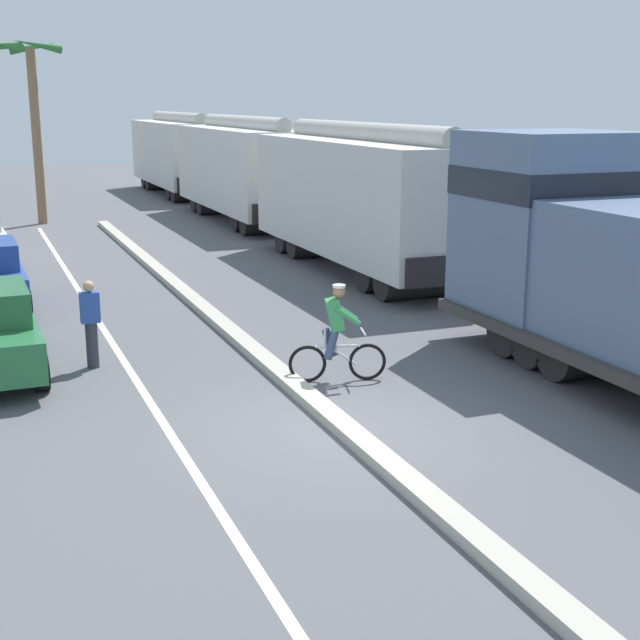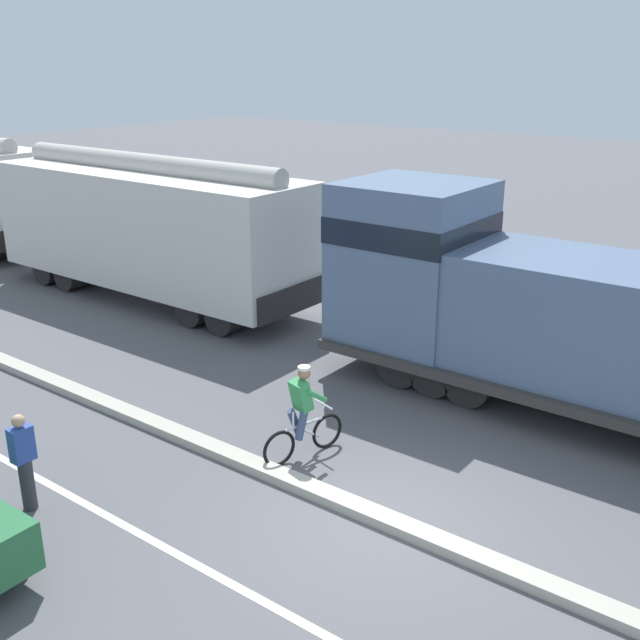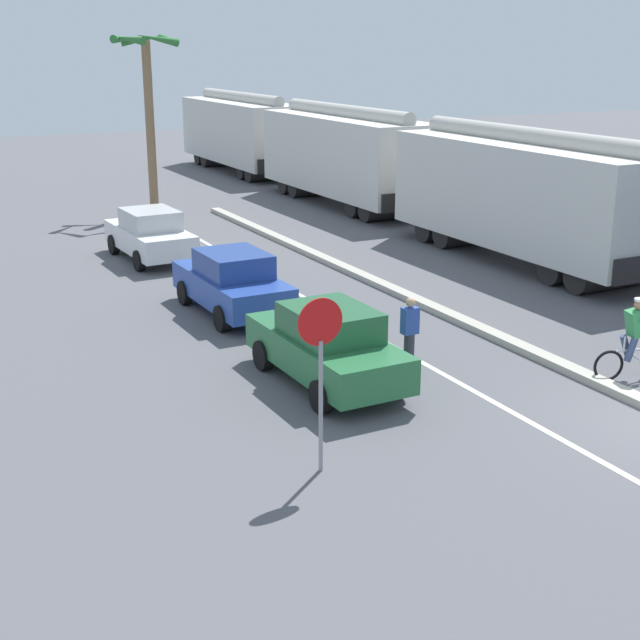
% 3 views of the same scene
% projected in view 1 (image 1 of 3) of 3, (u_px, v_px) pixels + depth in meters
% --- Properties ---
extents(ground_plane, '(120.00, 120.00, 0.00)m').
position_uv_depth(ground_plane, '(339.00, 428.00, 13.28)').
color(ground_plane, '#56565B').
extents(median_curb, '(0.36, 36.00, 0.16)m').
position_uv_depth(median_curb, '(229.00, 330.00, 18.68)').
color(median_curb, '#B2AD9E').
rests_on(median_curb, ground).
extents(lane_stripe, '(0.14, 36.00, 0.01)m').
position_uv_depth(lane_stripe, '(113.00, 344.00, 17.84)').
color(lane_stripe, silver).
rests_on(lane_stripe, ground).
extents(hopper_car_lead, '(2.90, 10.60, 4.18)m').
position_uv_depth(hopper_car_lead, '(363.00, 199.00, 25.03)').
color(hopper_car_lead, silver).
rests_on(hopper_car_lead, ground).
extents(hopper_car_middle, '(2.90, 10.60, 4.18)m').
position_uv_depth(hopper_car_middle, '(244.00, 170.00, 35.50)').
color(hopper_car_middle, silver).
rests_on(hopper_car_middle, ground).
extents(hopper_car_trailing, '(2.90, 10.60, 4.18)m').
position_uv_depth(hopper_car_trailing, '(179.00, 154.00, 45.97)').
color(hopper_car_trailing, silver).
rests_on(hopper_car_trailing, ground).
extents(cyclist, '(1.67, 0.60, 1.71)m').
position_uv_depth(cyclist, '(337.00, 336.00, 15.33)').
color(cyclist, black).
rests_on(cyclist, ground).
extents(palm_tree_near, '(2.52, 2.66, 7.06)m').
position_uv_depth(palm_tree_near, '(33.00, 91.00, 34.15)').
color(palm_tree_near, '#846647').
rests_on(palm_tree_near, ground).
extents(pedestrian_by_cars, '(0.34, 0.22, 1.62)m').
position_uv_depth(pedestrian_by_cars, '(91.00, 323.00, 16.12)').
color(pedestrian_by_cars, '#33333D').
rests_on(pedestrian_by_cars, ground).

